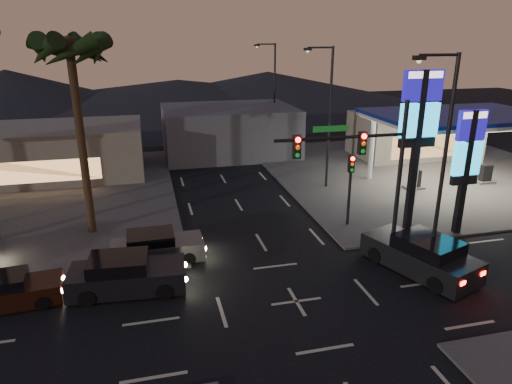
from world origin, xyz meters
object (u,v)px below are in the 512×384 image
object	(u,v)px
gas_station	(459,119)
car_lane_a_mid	(7,292)
traffic_signal_mast	(366,164)
suv_station	(421,255)
car_lane_a_front	(126,275)
car_lane_b_front	(156,247)
pylon_sign_short	(467,154)
pylon_sign_tall	(419,120)

from	to	relation	value
gas_station	car_lane_a_mid	xyz separation A→B (m)	(-27.71, -9.41, -4.44)
traffic_signal_mast	suv_station	bearing A→B (deg)	-17.88
traffic_signal_mast	car_lane_a_front	size ratio (longest dim) A/B	1.54
car_lane_a_front	suv_station	world-z (taller)	suv_station
gas_station	car_lane_a_mid	bearing A→B (deg)	-161.25
car_lane_a_front	car_lane_b_front	size ratio (longest dim) A/B	1.12
traffic_signal_mast	suv_station	xyz separation A→B (m)	(2.77, -0.89, -4.39)
pylon_sign_short	traffic_signal_mast	world-z (taller)	traffic_signal_mast
gas_station	pylon_sign_tall	distance (m)	10.01
traffic_signal_mast	suv_station	world-z (taller)	traffic_signal_mast
gas_station	car_lane_a_front	xyz separation A→B (m)	(-22.96, -9.38, -4.31)
gas_station	car_lane_a_front	size ratio (longest dim) A/B	2.34
car_lane_a_front	car_lane_a_mid	bearing A→B (deg)	-179.63
car_lane_a_mid	gas_station	bearing A→B (deg)	18.75
pylon_sign_tall	car_lane_a_front	world-z (taller)	pylon_sign_tall
gas_station	traffic_signal_mast	distance (m)	15.82
car_lane_a_front	car_lane_b_front	bearing A→B (deg)	62.04
car_lane_a_mid	car_lane_b_front	bearing A→B (deg)	23.33
pylon_sign_short	traffic_signal_mast	size ratio (longest dim) A/B	0.88
car_lane_a_front	car_lane_b_front	distance (m)	2.96
pylon_sign_short	car_lane_b_front	bearing A→B (deg)	177.44
car_lane_b_front	car_lane_a_front	bearing A→B (deg)	-117.96
car_lane_a_front	car_lane_a_mid	world-z (taller)	car_lane_a_front
pylon_sign_tall	suv_station	bearing A→B (deg)	-114.08
gas_station	pylon_sign_tall	xyz separation A→B (m)	(-7.50, -6.50, 1.31)
pylon_sign_tall	traffic_signal_mast	size ratio (longest dim) A/B	1.12
traffic_signal_mast	car_lane_a_mid	distance (m)	16.14
car_lane_a_mid	suv_station	distance (m)	18.30
pylon_sign_tall	pylon_sign_short	xyz separation A→B (m)	(2.50, -1.00, -1.74)
pylon_sign_short	car_lane_a_front	xyz separation A→B (m)	(-17.96, -1.88, -3.89)
gas_station	car_lane_a_front	distance (m)	25.17
car_lane_a_front	car_lane_a_mid	distance (m)	4.75
traffic_signal_mast	gas_station	bearing A→B (deg)	39.28
pylon_sign_short	car_lane_b_front	xyz separation A→B (m)	(-16.57, 0.74, -3.96)
car_lane_b_front	gas_station	bearing A→B (deg)	17.40
car_lane_a_front	gas_station	bearing A→B (deg)	22.21
car_lane_a_front	car_lane_b_front	world-z (taller)	car_lane_a_front
car_lane_a_front	suv_station	distance (m)	13.58
gas_station	car_lane_a_front	world-z (taller)	gas_station
car_lane_a_mid	car_lane_a_front	bearing A→B (deg)	0.37
pylon_sign_tall	gas_station	bearing A→B (deg)	40.91
gas_station	car_lane_a_mid	size ratio (longest dim) A/B	2.80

